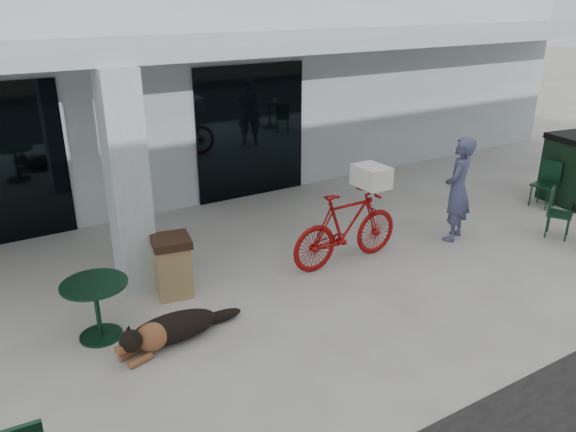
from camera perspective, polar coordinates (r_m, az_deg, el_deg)
ground at (r=7.24m, az=2.39°, el=-11.63°), size 80.00×80.00×0.00m
building at (r=14.04m, az=-17.57°, el=13.65°), size 22.00×7.00×4.50m
storefront_glass_right at (r=11.57m, az=-3.77°, el=8.51°), size 2.40×0.06×2.70m
column at (r=7.93m, az=-15.98°, el=3.09°), size 0.50×0.50×3.12m
overhang at (r=9.29m, az=-10.18°, el=16.63°), size 22.00×2.80×0.18m
bicycle at (r=8.75m, az=5.96°, el=-1.18°), size 1.98×0.60×1.19m
laundry_basket at (r=8.77m, az=8.47°, el=4.01°), size 0.43×0.57×0.33m
dog at (r=7.09m, az=-11.51°, el=-10.90°), size 1.34×0.75×0.42m
cafe_table_near at (r=7.32m, az=-18.78°, el=-9.06°), size 0.83×0.83×0.75m
cafe_chair_far_a at (r=10.78m, az=25.90°, el=0.23°), size 0.55×0.56×0.87m
cafe_chair_far_b at (r=12.22m, az=24.62°, el=2.94°), size 0.51×0.48×0.92m
person at (r=9.89m, az=16.87°, el=2.61°), size 0.78×0.68×1.80m
trash_receptacle at (r=8.00m, az=-11.61°, el=-5.03°), size 0.60×0.60×0.88m
wheeled_bin at (r=12.64m, az=27.13°, el=4.19°), size 1.00×1.20×1.38m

